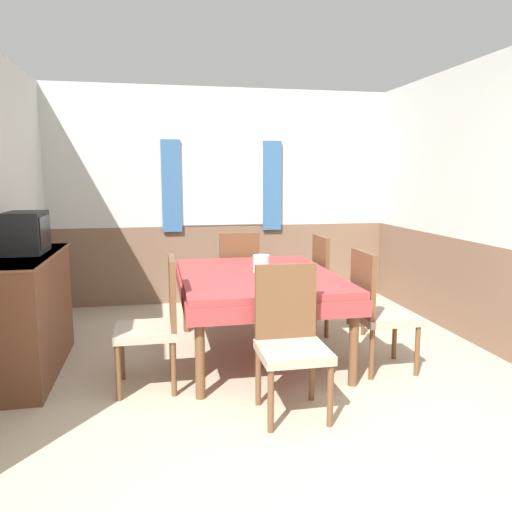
{
  "coord_description": "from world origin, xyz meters",
  "views": [
    {
      "loc": [
        -0.81,
        -2.25,
        1.55
      ],
      "look_at": [
        0.01,
        1.88,
        0.88
      ],
      "focal_mm": 35.0,
      "sensor_mm": 36.0,
      "label": 1
    }
  ],
  "objects_px": {
    "chair_right_far": "(332,281)",
    "dining_table": "(258,285)",
    "sideboard": "(28,314)",
    "vase": "(261,264)",
    "chair_right_near": "(377,308)",
    "chair_left_near": "(156,320)",
    "chair_head_window": "(238,274)",
    "chair_head_near": "(290,336)",
    "tv": "(26,233)"
  },
  "relations": [
    {
      "from": "vase",
      "to": "tv",
      "type": "bearing_deg",
      "value": 179.4
    },
    {
      "from": "dining_table",
      "to": "tv",
      "type": "height_order",
      "value": "tv"
    },
    {
      "from": "chair_head_near",
      "to": "chair_right_far",
      "type": "distance_m",
      "value": 1.82
    },
    {
      "from": "chair_head_window",
      "to": "sideboard",
      "type": "distance_m",
      "value": 2.17
    },
    {
      "from": "chair_head_window",
      "to": "chair_right_near",
      "type": "height_order",
      "value": "same"
    },
    {
      "from": "chair_right_far",
      "to": "dining_table",
      "type": "bearing_deg",
      "value": -59.01
    },
    {
      "from": "chair_head_near",
      "to": "sideboard",
      "type": "distance_m",
      "value": 2.12
    },
    {
      "from": "chair_head_window",
      "to": "vase",
      "type": "distance_m",
      "value": 1.09
    },
    {
      "from": "tv",
      "to": "chair_left_near",
      "type": "bearing_deg",
      "value": -30.19
    },
    {
      "from": "sideboard",
      "to": "vase",
      "type": "height_order",
      "value": "sideboard"
    },
    {
      "from": "chair_left_near",
      "to": "vase",
      "type": "bearing_deg",
      "value": -58.63
    },
    {
      "from": "chair_head_near",
      "to": "chair_head_window",
      "type": "bearing_deg",
      "value": -90.0
    },
    {
      "from": "dining_table",
      "to": "sideboard",
      "type": "bearing_deg",
      "value": -178.54
    },
    {
      "from": "chair_head_near",
      "to": "vase",
      "type": "bearing_deg",
      "value": -92.03
    },
    {
      "from": "chair_left_near",
      "to": "chair_right_near",
      "type": "distance_m",
      "value": 1.73
    },
    {
      "from": "chair_right_far",
      "to": "chair_right_near",
      "type": "relative_size",
      "value": 1.0
    },
    {
      "from": "sideboard",
      "to": "tv",
      "type": "distance_m",
      "value": 0.64
    },
    {
      "from": "chair_head_near",
      "to": "tv",
      "type": "xyz_separation_m",
      "value": [
        -1.85,
        1.13,
        0.6
      ]
    },
    {
      "from": "vase",
      "to": "chair_head_near",
      "type": "bearing_deg",
      "value": -92.03
    },
    {
      "from": "chair_right_far",
      "to": "chair_left_near",
      "type": "height_order",
      "value": "same"
    },
    {
      "from": "chair_right_far",
      "to": "chair_right_near",
      "type": "distance_m",
      "value": 1.04
    },
    {
      "from": "chair_right_far",
      "to": "vase",
      "type": "bearing_deg",
      "value": -59.43
    },
    {
      "from": "chair_head_window",
      "to": "chair_right_far",
      "type": "height_order",
      "value": "same"
    },
    {
      "from": "dining_table",
      "to": "chair_head_window",
      "type": "xyz_separation_m",
      "value": [
        0.0,
        1.08,
        -0.11
      ]
    },
    {
      "from": "chair_right_far",
      "to": "chair_head_near",
      "type": "bearing_deg",
      "value": -28.41
    },
    {
      "from": "sideboard",
      "to": "chair_head_window",
      "type": "bearing_deg",
      "value": 31.3
    },
    {
      "from": "chair_head_near",
      "to": "chair_right_near",
      "type": "bearing_deg",
      "value": -147.08
    },
    {
      "from": "chair_right_far",
      "to": "tv",
      "type": "height_order",
      "value": "tv"
    },
    {
      "from": "chair_head_near",
      "to": "dining_table",
      "type": "bearing_deg",
      "value": -90.0
    },
    {
      "from": "chair_head_window",
      "to": "vase",
      "type": "relative_size",
      "value": 6.47
    },
    {
      "from": "dining_table",
      "to": "chair_left_near",
      "type": "xyz_separation_m",
      "value": [
        -0.87,
        -0.52,
        -0.11
      ]
    },
    {
      "from": "sideboard",
      "to": "vase",
      "type": "bearing_deg",
      "value": 2.39
    },
    {
      "from": "sideboard",
      "to": "chair_right_near",
      "type": "bearing_deg",
      "value": -9.86
    },
    {
      "from": "chair_right_near",
      "to": "chair_head_near",
      "type": "bearing_deg",
      "value": -57.08
    },
    {
      "from": "dining_table",
      "to": "chair_left_near",
      "type": "bearing_deg",
      "value": -149.01
    },
    {
      "from": "dining_table",
      "to": "chair_head_near",
      "type": "height_order",
      "value": "chair_head_near"
    },
    {
      "from": "vase",
      "to": "chair_left_near",
      "type": "bearing_deg",
      "value": -148.63
    },
    {
      "from": "chair_head_window",
      "to": "chair_right_near",
      "type": "relative_size",
      "value": 1.0
    },
    {
      "from": "chair_right_far",
      "to": "chair_left_near",
      "type": "bearing_deg",
      "value": -59.01
    },
    {
      "from": "sideboard",
      "to": "vase",
      "type": "relative_size",
      "value": 9.08
    },
    {
      "from": "dining_table",
      "to": "chair_head_window",
      "type": "relative_size",
      "value": 1.81
    },
    {
      "from": "chair_left_near",
      "to": "sideboard",
      "type": "bearing_deg",
      "value": 64.45
    },
    {
      "from": "sideboard",
      "to": "vase",
      "type": "distance_m",
      "value": 1.92
    },
    {
      "from": "chair_head_near",
      "to": "chair_left_near",
      "type": "xyz_separation_m",
      "value": [
        -0.87,
        0.56,
        0.0
      ]
    },
    {
      "from": "dining_table",
      "to": "chair_head_window",
      "type": "distance_m",
      "value": 1.09
    },
    {
      "from": "dining_table",
      "to": "chair_head_near",
      "type": "xyz_separation_m",
      "value": [
        0.0,
        -1.08,
        -0.11
      ]
    },
    {
      "from": "chair_left_near",
      "to": "chair_right_near",
      "type": "height_order",
      "value": "same"
    },
    {
      "from": "chair_right_far",
      "to": "chair_right_near",
      "type": "height_order",
      "value": "same"
    },
    {
      "from": "dining_table",
      "to": "chair_right_far",
      "type": "height_order",
      "value": "chair_right_far"
    },
    {
      "from": "dining_table",
      "to": "sideboard",
      "type": "distance_m",
      "value": 1.86
    }
  ]
}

